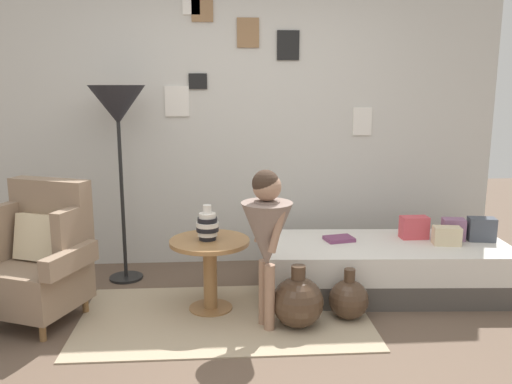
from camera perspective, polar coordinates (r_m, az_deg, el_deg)
ground_plane at (r=3.27m, az=-1.55°, el=-18.24°), size 12.00×12.00×0.00m
gallery_wall at (r=4.80m, az=-2.63°, el=7.68°), size 4.80×0.12×2.60m
rug at (r=3.86m, az=-3.39°, el=-13.28°), size 2.03×1.15×0.01m
armchair at (r=4.00m, az=-22.29°, el=-6.59°), size 0.89×0.79×0.97m
daybed at (r=4.37m, az=13.66°, el=-7.84°), size 1.94×0.91×0.40m
pillow_head at (r=4.58m, az=23.07°, el=-3.71°), size 0.22×0.15×0.19m
pillow_mid at (r=4.54m, az=20.44°, el=-3.76°), size 0.19×0.15×0.17m
pillow_back at (r=4.38m, az=19.81°, el=-4.44°), size 0.22×0.15×0.14m
pillow_extra at (r=4.47m, az=16.63°, el=-3.67°), size 0.22×0.12×0.18m
side_table at (r=3.86m, az=-4.98°, el=-7.26°), size 0.57×0.57×0.53m
vase_striped at (r=3.79m, az=-5.24°, el=-3.62°), size 0.16×0.16×0.25m
floor_lamp at (r=4.42m, az=-14.64°, el=8.42°), size 0.45×0.45×1.62m
person_child at (r=3.48m, az=1.17°, el=-4.02°), size 0.34×0.34×1.09m
book_on_daybed at (r=4.29m, az=8.92°, el=-4.99°), size 0.25×0.20×0.03m
demijohn_near at (r=3.67m, az=4.53°, el=-11.67°), size 0.35×0.35×0.43m
demijohn_far at (r=3.85m, az=9.93°, el=-11.26°), size 0.28×0.28×0.37m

